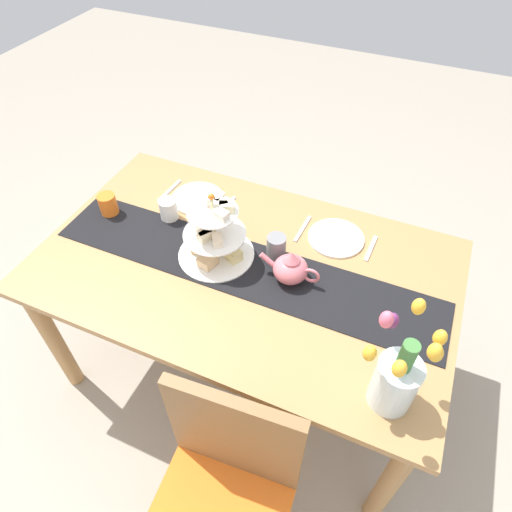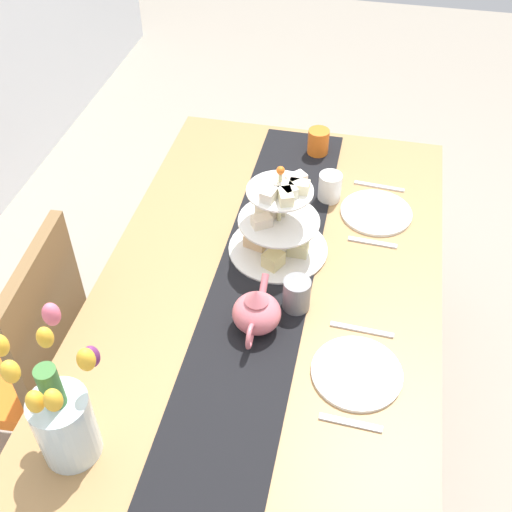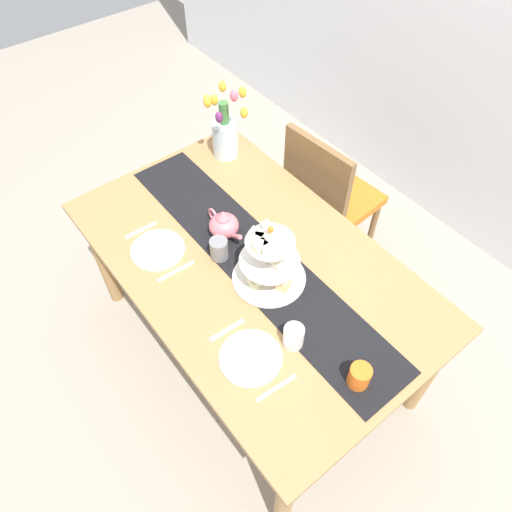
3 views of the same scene
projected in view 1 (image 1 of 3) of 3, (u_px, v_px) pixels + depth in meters
The scene contains 16 objects.
ground_plane at pixel (247, 362), 2.28m from camera, with size 8.00×8.00×0.00m, color gray.
dining_table at pixel (245, 281), 1.82m from camera, with size 1.61×0.98×0.74m.
chair_left at pixel (223, 494), 1.39m from camera, with size 0.45×0.45×0.91m.
table_runner at pixel (242, 267), 1.73m from camera, with size 1.55×0.28×0.00m, color black.
tiered_cake_stand at pixel (215, 237), 1.70m from camera, with size 0.30×0.30×0.30m.
teapot at pixel (291, 268), 1.65m from camera, with size 0.24×0.13×0.14m.
tulip_vase at pixel (397, 376), 1.27m from camera, with size 0.19×0.23×0.40m.
dinner_plate_left at pixel (336, 238), 1.84m from camera, with size 0.23×0.23×0.01m, color white.
fork_left at pixel (371, 248), 1.80m from camera, with size 0.02×0.15×0.01m, color silver.
knife_left at pixel (303, 229), 1.88m from camera, with size 0.01×0.17×0.01m, color silver.
dinner_plate_right at pixel (197, 198), 2.01m from camera, with size 0.23×0.23×0.01m, color white.
fork_right at pixel (226, 207), 1.98m from camera, with size 0.02×0.15×0.01m, color silver.
knife_right at pixel (170, 190), 2.06m from camera, with size 0.01×0.17×0.01m, color silver.
mug_grey at pixel (276, 246), 1.74m from camera, with size 0.08×0.08×0.10m, color slate.
mug_white_text at pixel (169, 210), 1.90m from camera, with size 0.08×0.08×0.10m, color white.
mug_orange at pixel (108, 204), 1.92m from camera, with size 0.08×0.08×0.10m, color orange.
Camera 1 is at (-0.51, 1.06, 2.03)m, focal length 31.49 mm.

